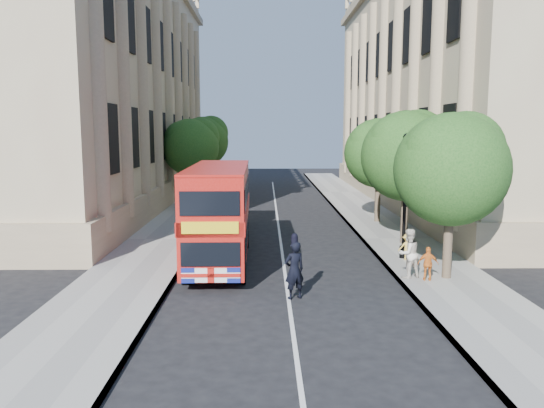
{
  "coord_description": "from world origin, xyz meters",
  "views": [
    {
      "loc": [
        -0.73,
        -15.52,
        5.39
      ],
      "look_at": [
        -0.46,
        6.69,
        2.3
      ],
      "focal_mm": 35.0,
      "sensor_mm": 36.0,
      "label": 1
    }
  ],
  "objects_px": {
    "box_van": "(226,204)",
    "police_constable": "(294,270)",
    "lamp_post": "(405,201)",
    "woman_pedestrian": "(408,253)",
    "double_decker_bus": "(219,211)"
  },
  "relations": [
    {
      "from": "lamp_post",
      "to": "woman_pedestrian",
      "type": "height_order",
      "value": "lamp_post"
    },
    {
      "from": "lamp_post",
      "to": "box_van",
      "type": "height_order",
      "value": "lamp_post"
    },
    {
      "from": "lamp_post",
      "to": "woman_pedestrian",
      "type": "distance_m",
      "value": 3.41
    },
    {
      "from": "lamp_post",
      "to": "box_van",
      "type": "xyz_separation_m",
      "value": [
        -7.9,
        6.98,
        -1.06
      ]
    },
    {
      "from": "lamp_post",
      "to": "woman_pedestrian",
      "type": "bearing_deg",
      "value": -101.31
    },
    {
      "from": "double_decker_bus",
      "to": "police_constable",
      "type": "xyz_separation_m",
      "value": [
        2.79,
        -4.64,
        -1.21
      ]
    },
    {
      "from": "box_van",
      "to": "woman_pedestrian",
      "type": "height_order",
      "value": "box_van"
    },
    {
      "from": "police_constable",
      "to": "woman_pedestrian",
      "type": "height_order",
      "value": "woman_pedestrian"
    },
    {
      "from": "police_constable",
      "to": "lamp_post",
      "type": "bearing_deg",
      "value": -158.39
    },
    {
      "from": "police_constable",
      "to": "box_van",
      "type": "bearing_deg",
      "value": -100.02
    },
    {
      "from": "double_decker_bus",
      "to": "box_van",
      "type": "bearing_deg",
      "value": 91.54
    },
    {
      "from": "lamp_post",
      "to": "double_decker_bus",
      "type": "bearing_deg",
      "value": -177.28
    },
    {
      "from": "police_constable",
      "to": "double_decker_bus",
      "type": "bearing_deg",
      "value": -83.48
    },
    {
      "from": "woman_pedestrian",
      "to": "double_decker_bus",
      "type": "bearing_deg",
      "value": -44.55
    },
    {
      "from": "box_van",
      "to": "police_constable",
      "type": "xyz_separation_m",
      "value": [
        3.09,
        -11.98,
        -0.51
      ]
    }
  ]
}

